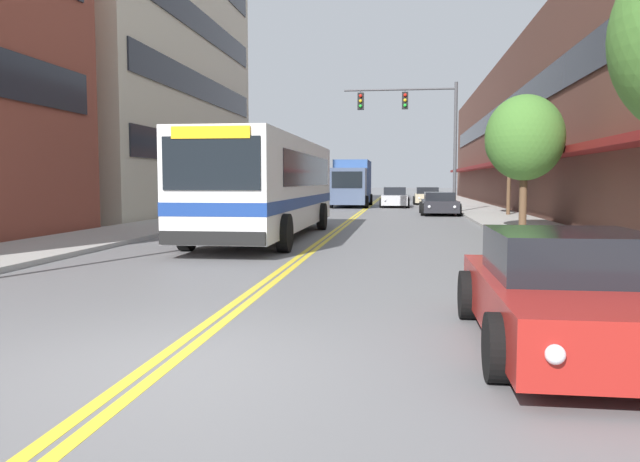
{
  "coord_description": "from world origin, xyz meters",
  "views": [
    {
      "loc": [
        2.4,
        -5.9,
        1.85
      ],
      "look_at": [
        -0.61,
        16.82,
        -0.01
      ],
      "focal_mm": 35.0,
      "sensor_mm": 36.0,
      "label": 1
    }
  ],
  "objects": [
    {
      "name": "street_tree_right_mid",
      "position": [
        6.55,
        16.47,
        3.31
      ],
      "size": [
        2.68,
        2.68,
        4.66
      ],
      "color": "brown",
      "rests_on": "sidewalk_right"
    },
    {
      "name": "box_truck",
      "position": [
        -1.21,
        38.67,
        1.68
      ],
      "size": [
        2.68,
        7.7,
        3.29
      ],
      "color": "#475675",
      "rests_on": "ground_plane"
    },
    {
      "name": "car_charcoal_parked_right_mid",
      "position": [
        4.39,
        28.68,
        0.58
      ],
      "size": [
        2.08,
        4.88,
        1.21
      ],
      "color": "#232328",
      "rests_on": "ground_plane"
    },
    {
      "name": "car_navy_parked_left_mid",
      "position": [
        -4.32,
        32.86,
        0.63
      ],
      "size": [
        2.02,
        4.88,
        1.34
      ],
      "color": "#19234C",
      "rests_on": "ground_plane"
    },
    {
      "name": "car_dark_grey_parked_left_near",
      "position": [
        -4.4,
        25.6,
        0.64
      ],
      "size": [
        2.07,
        4.27,
        1.35
      ],
      "color": "#38383D",
      "rests_on": "ground_plane"
    },
    {
      "name": "centre_line",
      "position": [
        0.0,
        37.0,
        0.0
      ],
      "size": [
        0.34,
        106.0,
        0.01
      ],
      "color": "yellow",
      "rests_on": "ground_plane"
    },
    {
      "name": "city_bus",
      "position": [
        -1.91,
        14.06,
        1.77
      ],
      "size": [
        2.91,
        12.29,
        3.13
      ],
      "color": "silver",
      "rests_on": "ground_plane"
    },
    {
      "name": "ground_plane",
      "position": [
        0.0,
        37.0,
        0.0
      ],
      "size": [
        240.0,
        240.0,
        0.0
      ],
      "primitive_type": "plane",
      "color": "slate"
    },
    {
      "name": "sidewalk_right",
      "position": [
        7.09,
        37.0,
        0.06
      ],
      "size": [
        3.18,
        106.0,
        0.13
      ],
      "color": "#9E9B96",
      "rests_on": "ground_plane"
    },
    {
      "name": "storefront_row_right",
      "position": [
        12.91,
        37.0,
        5.06
      ],
      "size": [
        9.1,
        68.0,
        10.14
      ],
      "color": "brown",
      "rests_on": "ground_plane"
    },
    {
      "name": "traffic_signal_mast",
      "position": [
        3.21,
        28.84,
        5.08
      ],
      "size": [
        6.15,
        0.38,
        7.15
      ],
      "color": "#47474C",
      "rests_on": "ground_plane"
    },
    {
      "name": "car_silver_moving_lead",
      "position": [
        1.86,
        38.05,
        0.64
      ],
      "size": [
        2.02,
        4.8,
        1.38
      ],
      "color": "#B7B7BC",
      "rests_on": "ground_plane"
    },
    {
      "name": "car_red_parked_right_foreground",
      "position": [
        4.25,
        1.24,
        0.59
      ],
      "size": [
        2.16,
        4.43,
        1.28
      ],
      "color": "maroon",
      "rests_on": "ground_plane"
    },
    {
      "name": "sidewalk_left",
      "position": [
        -7.09,
        37.0,
        0.06
      ],
      "size": [
        3.18,
        106.0,
        0.13
      ],
      "color": "#9E9B96",
      "rests_on": "ground_plane"
    },
    {
      "name": "street_tree_right_far",
      "position": [
        7.71,
        26.63,
        3.7
      ],
      "size": [
        2.43,
        2.43,
        4.92
      ],
      "color": "brown",
      "rests_on": "sidewalk_right"
    },
    {
      "name": "car_beige_parked_right_far",
      "position": [
        4.31,
        43.47,
        0.61
      ],
      "size": [
        2.21,
        4.16,
        1.33
      ],
      "color": "#BCAD89",
      "rests_on": "ground_plane"
    }
  ]
}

